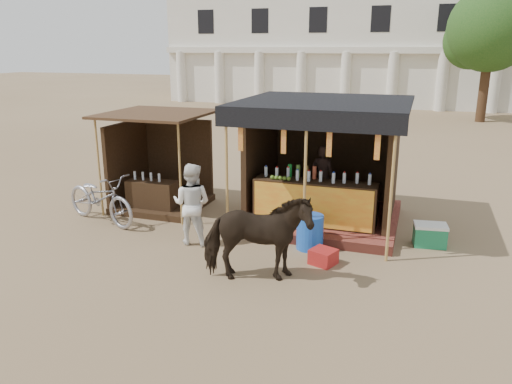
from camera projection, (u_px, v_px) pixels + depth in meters
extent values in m
plane|color=#846B4C|center=(227.00, 276.00, 8.77)|extent=(120.00, 120.00, 0.00)
cube|color=brown|center=(322.00, 215.00, 11.63)|extent=(3.40, 2.80, 0.22)
cube|color=brown|center=(308.00, 239.00, 10.22)|extent=(3.40, 0.35, 0.20)
cube|color=#352013|center=(315.00, 203.00, 10.60)|extent=(2.60, 0.55, 0.95)
cube|color=orange|center=(312.00, 206.00, 10.34)|extent=(2.50, 0.02, 0.88)
cube|color=#352013|center=(334.00, 148.00, 12.39)|extent=(3.00, 0.12, 2.50)
cube|color=#352013|center=(261.00, 154.00, 11.71)|extent=(0.12, 2.50, 2.50)
cube|color=#352013|center=(393.00, 163.00, 10.80)|extent=(0.12, 2.50, 2.50)
cube|color=black|center=(325.00, 102.00, 10.71)|extent=(3.60, 3.60, 0.06)
cube|color=black|center=(306.00, 121.00, 9.14)|extent=(3.60, 0.06, 0.36)
cylinder|color=tan|center=(227.00, 177.00, 9.99)|extent=(0.06, 0.06, 2.75)
cylinder|color=tan|center=(305.00, 183.00, 9.50)|extent=(0.06, 0.06, 2.75)
cylinder|color=tan|center=(391.00, 191.00, 9.02)|extent=(0.06, 0.06, 2.75)
cube|color=red|center=(241.00, 137.00, 9.66)|extent=(0.10, 0.02, 0.55)
cube|color=red|center=(284.00, 139.00, 9.40)|extent=(0.10, 0.02, 0.55)
cube|color=red|center=(329.00, 142.00, 9.14)|extent=(0.10, 0.02, 0.55)
cube|color=red|center=(378.00, 145.00, 8.88)|extent=(0.10, 0.02, 0.55)
imported|color=black|center=(322.00, 178.00, 11.49)|extent=(0.61, 0.46, 1.52)
cube|color=#352013|center=(163.00, 204.00, 12.58)|extent=(2.00, 2.00, 0.15)
cube|color=#352013|center=(179.00, 158.00, 13.17)|extent=(1.90, 0.10, 2.10)
cube|color=#352013|center=(128.00, 163.00, 12.59)|extent=(0.10, 1.90, 2.10)
cube|color=#472D19|center=(156.00, 114.00, 11.85)|extent=(2.40, 2.40, 0.06)
cylinder|color=tan|center=(99.00, 167.00, 11.63)|extent=(0.05, 0.05, 2.35)
cylinder|color=tan|center=(180.00, 174.00, 11.00)|extent=(0.05, 0.05, 2.35)
cube|color=#352013|center=(153.00, 197.00, 12.03)|extent=(1.20, 0.50, 0.80)
imported|color=black|center=(257.00, 238.00, 8.39)|extent=(2.01, 1.36, 1.56)
imported|color=#9C9CA5|center=(100.00, 198.00, 11.33)|extent=(2.34, 1.43, 1.16)
imported|color=white|center=(192.00, 204.00, 10.04)|extent=(0.83, 0.66, 1.67)
cylinder|color=blue|center=(310.00, 232.00, 9.89)|extent=(0.70, 0.70, 0.69)
cube|color=#A41E1B|center=(323.00, 257.00, 9.23)|extent=(0.55, 0.54, 0.28)
cube|color=#1B7D4D|center=(430.00, 236.00, 10.07)|extent=(0.67, 0.50, 0.40)
cube|color=white|center=(431.00, 226.00, 10.00)|extent=(0.69, 0.52, 0.06)
cube|color=silver|center=(355.00, 45.00, 35.60)|extent=(26.00, 7.00, 8.00)
cube|color=silver|center=(347.00, 50.00, 32.41)|extent=(26.00, 0.50, 0.40)
cylinder|color=silver|center=(182.00, 77.00, 36.57)|extent=(0.70, 0.70, 3.60)
cylinder|color=silver|center=(220.00, 77.00, 35.66)|extent=(0.70, 0.70, 3.60)
cylinder|color=silver|center=(259.00, 78.00, 34.75)|extent=(0.70, 0.70, 3.60)
cylinder|color=silver|center=(301.00, 79.00, 33.84)|extent=(0.70, 0.70, 3.60)
cylinder|color=silver|center=(346.00, 80.00, 32.94)|extent=(0.70, 0.70, 3.60)
cylinder|color=silver|center=(392.00, 81.00, 32.03)|extent=(0.70, 0.70, 3.60)
cylinder|color=silver|center=(442.00, 82.00, 31.12)|extent=(0.70, 0.70, 3.60)
cylinder|color=silver|center=(494.00, 83.00, 30.21)|extent=(0.70, 0.70, 3.60)
cylinder|color=#382314|center=(484.00, 84.00, 26.45)|extent=(0.50, 0.50, 4.00)
sphere|color=#30521C|center=(491.00, 29.00, 25.66)|extent=(4.40, 4.40, 4.40)
sphere|color=#30521C|center=(472.00, 41.00, 26.62)|extent=(2.99, 2.99, 2.99)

